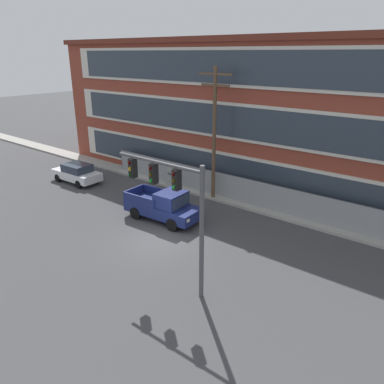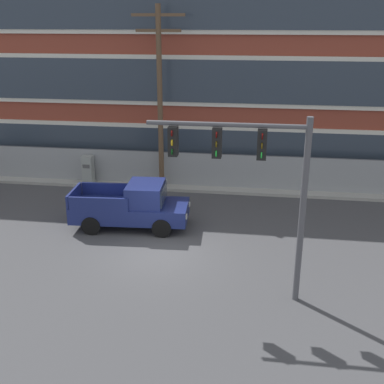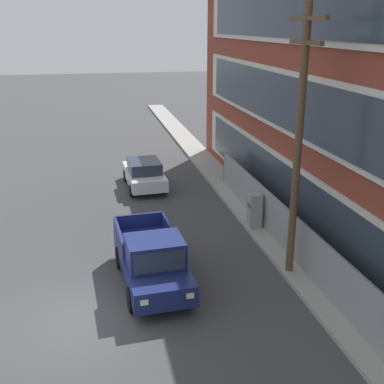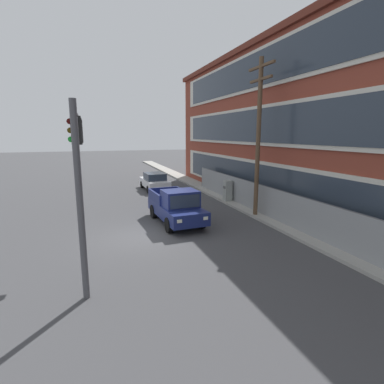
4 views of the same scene
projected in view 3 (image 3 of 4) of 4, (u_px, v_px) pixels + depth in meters
ground_plane at (81, 321)px, 14.62m from camera, size 160.00×160.00×0.00m
sidewalk_building_side at (320, 291)px, 16.16m from camera, size 80.00×1.61×0.16m
pickup_truck_navy at (152, 260)px, 16.36m from camera, size 5.12×2.30×2.01m
sedan_white at (144, 173)px, 26.42m from camera, size 4.41×2.08×1.56m
utility_pole_near_corner at (299, 135)px, 15.74m from camera, size 2.58×0.26×9.22m
electrical_cabinet at (254, 212)px, 20.89m from camera, size 0.55×0.54×1.66m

